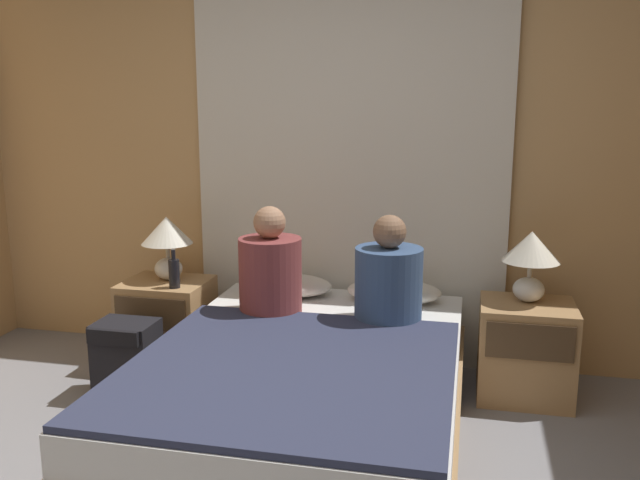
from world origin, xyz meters
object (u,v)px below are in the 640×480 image
object	(u,v)px
lamp_right	(531,255)
pillow_left	(287,285)
person_left_in_bed	(270,271)
nightstand_right	(525,350)
beer_bottle_on_left_stand	(174,273)
lamp_left	(167,238)
bed	(306,395)
nightstand_left	(167,323)
pillow_right	(394,291)
backpack_on_floor	(127,354)
person_right_in_bed	(389,280)

from	to	relation	value
lamp_right	pillow_left	bearing A→B (deg)	178.01
lamp_right	person_left_in_bed	size ratio (longest dim) A/B	0.66
nightstand_right	beer_bottle_on_left_stand	distance (m)	2.01
lamp_left	beer_bottle_on_left_stand	size ratio (longest dim) A/B	1.70
bed	nightstand_left	bearing A→B (deg)	145.06
pillow_right	beer_bottle_on_left_stand	xyz separation A→B (m)	(-1.25, -0.21, 0.09)
nightstand_left	backpack_on_floor	world-z (taller)	nightstand_left
nightstand_left	person_right_in_bed	distance (m)	1.46
lamp_right	beer_bottle_on_left_stand	distance (m)	1.99
nightstand_left	pillow_right	xyz separation A→B (m)	(1.36, 0.10, 0.26)
pillow_right	nightstand_left	bearing A→B (deg)	-175.94
nightstand_left	lamp_right	size ratio (longest dim) A/B	1.37
nightstand_left	person_left_in_bed	bearing A→B (deg)	-19.70
nightstand_left	person_left_in_bed	world-z (taller)	person_left_in_bed
pillow_left	nightstand_right	bearing A→B (deg)	-4.06
pillow_left	bed	bearing A→B (deg)	-69.08
bed	lamp_right	world-z (taller)	lamp_right
lamp_right	pillow_left	size ratio (longest dim) A/B	0.72
pillow_right	backpack_on_floor	bearing A→B (deg)	-158.39
backpack_on_floor	pillow_left	bearing A→B (deg)	35.99
nightstand_right	person_left_in_bed	world-z (taller)	person_left_in_bed
person_right_in_bed	beer_bottle_on_left_stand	world-z (taller)	person_right_in_bed
nightstand_right	pillow_left	world-z (taller)	pillow_left
pillow_right	backpack_on_floor	xyz separation A→B (m)	(-1.39, -0.55, -0.29)
bed	beer_bottle_on_left_stand	bearing A→B (deg)	146.65
bed	nightstand_right	xyz separation A→B (m)	(1.04, 0.73, 0.04)
lamp_right	nightstand_right	bearing A→B (deg)	-90.00
bed	lamp_right	size ratio (longest dim) A/B	5.34
nightstand_left	person_left_in_bed	distance (m)	0.89
nightstand_left	backpack_on_floor	bearing A→B (deg)	-93.61
lamp_left	pillow_left	xyz separation A→B (m)	(0.73, 0.05, -0.26)
person_right_in_bed	lamp_left	bearing A→B (deg)	167.13
pillow_left	person_right_in_bed	world-z (taller)	person_right_in_bed
bed	beer_bottle_on_left_stand	world-z (taller)	beer_bottle_on_left_stand
pillow_left	lamp_right	bearing A→B (deg)	-1.99
backpack_on_floor	person_left_in_bed	bearing A→B (deg)	13.91
person_left_in_bed	backpack_on_floor	xyz separation A→B (m)	(-0.77, -0.19, -0.46)
lamp_left	pillow_left	bearing A→B (deg)	3.70
nightstand_right	pillow_left	bearing A→B (deg)	175.94
nightstand_left	lamp_right	xyz separation A→B (m)	(2.09, 0.05, 0.52)
pillow_right	pillow_left	bearing A→B (deg)	180.00
beer_bottle_on_left_stand	nightstand_left	bearing A→B (deg)	134.18
nightstand_left	pillow_left	world-z (taller)	pillow_left
bed	person_left_in_bed	xyz separation A→B (m)	(-0.31, 0.47, 0.47)
nightstand_right	lamp_left	distance (m)	2.15
person_right_in_bed	backpack_on_floor	bearing A→B (deg)	-172.28
nightstand_left	person_right_in_bed	xyz separation A→B (m)	(1.37, -0.26, 0.42)
lamp_right	backpack_on_floor	world-z (taller)	lamp_right
person_right_in_bed	person_left_in_bed	bearing A→B (deg)	180.00
person_right_in_bed	bed	bearing A→B (deg)	-124.98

